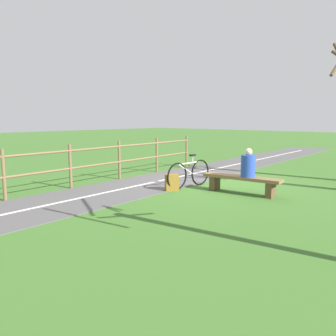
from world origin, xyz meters
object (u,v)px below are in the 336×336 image
(bicycle, at_px, (189,174))
(backpack, at_px, (172,183))
(bench, at_px, (241,181))
(person_seated, at_px, (248,165))

(bicycle, height_order, backpack, bicycle)
(bench, xyz_separation_m, backpack, (1.55, 0.95, -0.11))
(bench, distance_m, backpack, 1.82)
(person_seated, bearing_deg, backpack, 23.68)
(person_seated, bearing_deg, bicycle, 5.57)
(bench, height_order, person_seated, person_seated)
(person_seated, relative_size, bicycle, 0.43)
(bicycle, bearing_deg, person_seated, 104.83)
(person_seated, height_order, bicycle, person_seated)
(bench, relative_size, backpack, 4.71)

